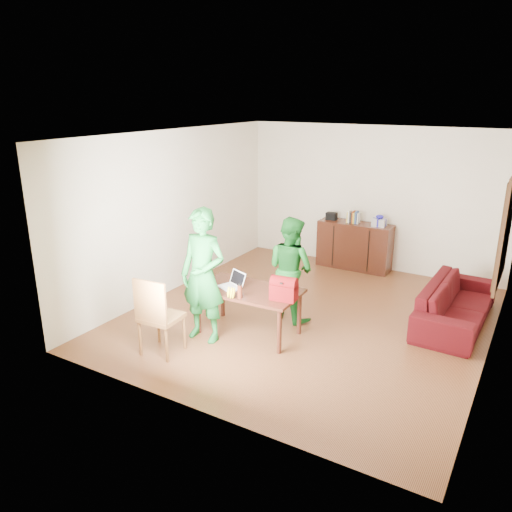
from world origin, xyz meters
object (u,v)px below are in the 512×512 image
Objects in this scene: chair at (161,331)px; sofa at (456,304)px; table at (249,294)px; laptop at (229,285)px; person_far at (291,268)px; bottle at (240,291)px; red_bag at (284,291)px; person_near at (203,276)px.

sofa is (3.14, 2.87, -0.00)m from chair.
sofa is (2.45, 1.82, -0.28)m from table.
table is 1.29m from chair.
laptop is at bearing 61.04° from chair.
chair is 0.68× the size of person_far.
red_bag reaches higher than bottle.
red_bag is (0.33, -0.85, 0.01)m from person_far.
table is at bearing 165.66° from red_bag.
sofa is at bearing 58.28° from laptop.
red_bag reaches higher than laptop.
red_bag is at bearing 137.15° from sofa.
bottle reaches higher than table.
table is 0.71m from person_near.
chair is at bearing -149.41° from red_bag.
bottle is at bearing 133.50° from sofa.
red_bag is at bearing 32.90° from chair.
person_near is at bearing -167.64° from red_bag.
bottle is at bearing 11.16° from person_near.
person_near reaches higher than table.
red_bag is (1.27, 0.97, 0.48)m from chair.
person_far reaches higher than chair.
chair is at bearing -91.63° from laptop.
chair is 5.32× the size of bottle.
person_near is at bearing -137.82° from table.
table is at bearing 43.73° from laptop.
red_bag is (0.52, 0.24, 0.03)m from bottle.
person_near reaches higher than laptop.
chair is at bearing -135.78° from bottle.
chair is 0.90m from person_near.
laptop is 0.84m from red_bag.
table is 3.94× the size of laptop.
chair is 4.25m from sofa.
laptop is (0.43, 0.95, 0.40)m from chair.
person_far is 4.23× the size of laptop.
chair is 3.12× the size of red_bag.
person_near is (-0.45, -0.44, 0.33)m from table.
bottle is (0.75, 0.73, 0.46)m from chair.
person_near is 3.72m from sofa.
person_far is (0.70, 1.21, -0.14)m from person_near.
laptop reaches higher than bottle.
table is 3.07m from sofa.
red_bag reaches higher than sofa.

